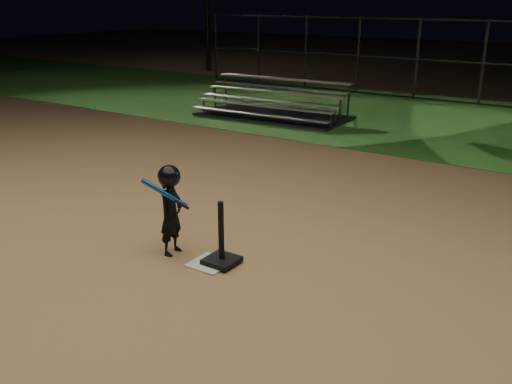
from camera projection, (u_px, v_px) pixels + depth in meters
The scene contains 7 objects.
ground at pixel (210, 264), 6.88m from camera, with size 80.00×80.00×0.00m, color #9D7447.
grass_strip at pixel (449, 122), 14.71m from camera, with size 60.00×8.00×0.01m, color #214D18.
home_plate at pixel (210, 264), 6.88m from camera, with size 0.45×0.45×0.02m, color beige.
batting_tee at pixel (222, 252), 6.83m from camera, with size 0.38×0.38×0.79m.
child_batter at pixel (171, 207), 6.99m from camera, with size 0.46×0.56×1.16m.
bleacher_left at pixel (273, 110), 15.28m from camera, with size 4.12×2.17×0.99m.
backstop_fence at pixel (483, 63), 16.65m from camera, with size 20.08×0.08×2.50m.
Camera 1 is at (3.94, -4.84, 3.08)m, focal length 39.62 mm.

